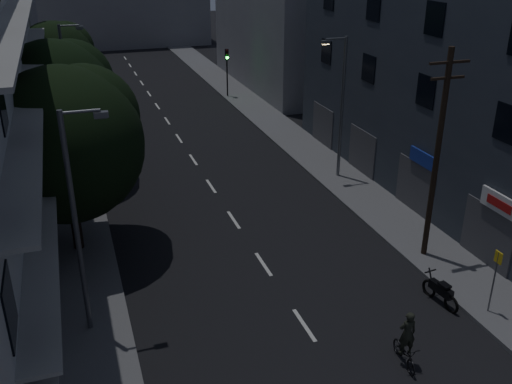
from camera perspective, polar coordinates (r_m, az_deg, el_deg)
ground at (r=37.07m, az=-6.46°, el=3.48°), size 160.00×160.00×0.00m
sidewalk_left at (r=36.36m, az=-18.07°, el=2.12°), size 3.00×90.00×0.15m
sidewalk_right at (r=39.18m, az=4.32°, el=4.82°), size 3.00×90.00×0.15m
lane_markings at (r=42.88m, az=-8.32°, el=6.23°), size 0.15×60.50×0.01m
building_right at (r=30.82m, az=20.60°, el=8.60°), size 6.19×28.00×11.00m
building_far_right at (r=54.87m, az=1.93°, el=17.26°), size 6.00×20.00×13.00m
building_far_end at (r=79.74m, az=-14.14°, el=17.60°), size 24.00×8.00×10.00m
tree_near at (r=25.10m, az=-18.51°, el=5.08°), size 6.63×6.63×8.18m
tree_mid at (r=33.06m, az=-19.32°, el=9.11°), size 6.50×6.50×7.99m
tree_far at (r=46.32m, az=-19.34°, el=12.52°), size 5.91×5.91×7.30m
traffic_signal_far_right at (r=50.72m, az=-2.92°, el=12.81°), size 0.28×0.37×4.10m
traffic_signal_far_left at (r=48.57m, az=-17.63°, el=11.25°), size 0.28×0.37×4.10m
street_lamp_left_near at (r=19.55m, az=-17.36°, el=-2.23°), size 1.51×0.25×8.00m
street_lamp_right at (r=32.49m, az=8.44°, el=8.95°), size 1.51×0.25×8.00m
street_lamp_left_far at (r=38.60m, az=-18.26°, el=10.40°), size 1.51×0.25×8.00m
utility_pole at (r=24.52m, az=17.68°, el=3.76°), size 1.80×0.24×9.00m
bus_stop_sign at (r=22.53m, az=22.85°, el=-7.28°), size 0.06×0.35×2.52m
motorcycle at (r=23.27m, az=17.96°, el=-9.50°), size 0.57×1.93×1.24m
cyclist at (r=19.89m, az=14.73°, el=-14.73°), size 0.75×1.66×2.03m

